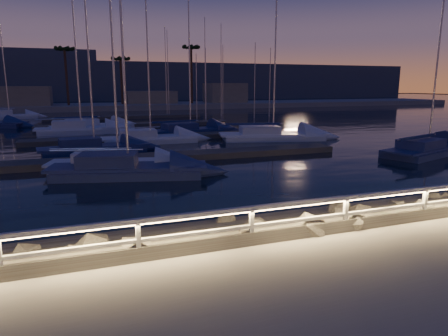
{
  "coord_description": "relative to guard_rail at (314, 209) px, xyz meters",
  "views": [
    {
      "loc": [
        -6.12,
        -9.3,
        4.22
      ],
      "look_at": [
        -1.35,
        4.0,
        1.26
      ],
      "focal_mm": 32.0,
      "sensor_mm": 36.0,
      "label": 1
    }
  ],
  "objects": [
    {
      "name": "palm_center",
      "position": [
        2.07,
        73.0,
        8.01
      ],
      "size": [
        3.0,
        3.0,
        9.7
      ],
      "color": "brown",
      "rests_on": "ground"
    },
    {
      "name": "palm_left",
      "position": [
        -7.93,
        72.0,
        9.36
      ],
      "size": [
        3.0,
        3.0,
        11.2
      ],
      "color": "brown",
      "rests_on": "ground"
    },
    {
      "name": "harbor_water",
      "position": [
        0.07,
        31.22,
        -1.74
      ],
      "size": [
        400.0,
        440.0,
        0.6
      ],
      "color": "black",
      "rests_on": "ground"
    },
    {
      "name": "sailboat_f",
      "position": [
        -5.45,
        20.27,
        -0.94
      ],
      "size": [
        7.74,
        3.16,
        12.82
      ],
      "rotation": [
        0.0,
        0.0,
        0.12
      ],
      "color": "navy",
      "rests_on": "ground"
    },
    {
      "name": "far_shore",
      "position": [
        -0.06,
        74.05,
        -0.48
      ],
      "size": [
        160.0,
        14.0,
        5.2
      ],
      "color": "gray",
      "rests_on": "ground"
    },
    {
      "name": "sailboat_b",
      "position": [
        -4.04,
        12.06,
        -0.92
      ],
      "size": [
        8.54,
        4.35,
        14.03
      ],
      "rotation": [
        0.0,
        0.0,
        -0.25
      ],
      "color": "navy",
      "rests_on": "ground"
    },
    {
      "name": "sailboat_d",
      "position": [
        16.69,
        11.92,
        -0.94
      ],
      "size": [
        9.11,
        5.14,
        14.88
      ],
      "rotation": [
        0.0,
        0.0,
        0.32
      ],
      "color": "navy",
      "rests_on": "ground"
    },
    {
      "name": "ground",
      "position": [
        0.07,
        0.0,
        -0.77
      ],
      "size": [
        400.0,
        400.0,
        0.0
      ],
      "primitive_type": "plane",
      "color": "gray",
      "rests_on": "ground"
    },
    {
      "name": "sailboat_h",
      "position": [
        9.7,
        22.42,
        -0.92
      ],
      "size": [
        9.81,
        4.87,
        15.99
      ],
      "rotation": [
        0.0,
        0.0,
        -0.23
      ],
      "color": "silver",
      "rests_on": "ground"
    },
    {
      "name": "sailboat_j",
      "position": [
        -6.26,
        33.15,
        -0.9
      ],
      "size": [
        8.74,
        2.73,
        14.81
      ],
      "rotation": [
        0.0,
        0.0,
        -0.01
      ],
      "color": "silver",
      "rests_on": "ground"
    },
    {
      "name": "palm_right",
      "position": [
        16.07,
        72.0,
        10.26
      ],
      "size": [
        3.0,
        3.0,
        12.2
      ],
      "color": "brown",
      "rests_on": "ground"
    },
    {
      "name": "sailboat_c",
      "position": [
        -4.37,
        13.82,
        -0.96
      ],
      "size": [
        8.08,
        4.18,
        13.21
      ],
      "rotation": [
        0.0,
        0.0,
        -0.26
      ],
      "color": "silver",
      "rests_on": "ground"
    },
    {
      "name": "sailboat_m",
      "position": [
        -15.76,
        54.96,
        -0.91
      ],
      "size": [
        7.97,
        3.67,
        13.19
      ],
      "rotation": [
        0.0,
        0.0,
        0.19
      ],
      "color": "silver",
      "rests_on": "ground"
    },
    {
      "name": "sailboat_k",
      "position": [
        -5.06,
        36.14,
        -0.93
      ],
      "size": [
        8.96,
        4.66,
        14.65
      ],
      "rotation": [
        0.0,
        0.0,
        0.26
      ],
      "color": "silver",
      "rests_on": "ground"
    },
    {
      "name": "guard_rail",
      "position": [
        0.0,
        0.0,
        0.0
      ],
      "size": [
        44.11,
        0.12,
        1.06
      ],
      "color": "silver",
      "rests_on": "ground"
    },
    {
      "name": "sailboat_l",
      "position": [
        3.85,
        28.65,
        -0.94
      ],
      "size": [
        9.11,
        4.13,
        14.9
      ],
      "rotation": [
        0.0,
        0.0,
        0.18
      ],
      "color": "navy",
      "rests_on": "ground"
    },
    {
      "name": "floating_docks",
      "position": [
        0.07,
        32.5,
        -1.17
      ],
      "size": [
        22.0,
        36.0,
        0.4
      ],
      "color": "#615950",
      "rests_on": "ground"
    },
    {
      "name": "sailboat_g",
      "position": [
        -0.81,
        24.17,
        -0.94
      ],
      "size": [
        8.19,
        2.61,
        13.79
      ],
      "rotation": [
        0.0,
        0.0,
        -0.01
      ],
      "color": "silver",
      "rests_on": "ground"
    },
    {
      "name": "distant_hills",
      "position": [
        -22.06,
        133.69,
        3.96
      ],
      "size": [
        230.0,
        37.5,
        18.0
      ],
      "color": "#374256",
      "rests_on": "ground"
    },
    {
      "name": "riprap",
      "position": [
        6.23,
        1.14,
        -0.91
      ],
      "size": [
        30.51,
        3.12,
        1.33
      ],
      "color": "#686459",
      "rests_on": "ground"
    }
  ]
}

